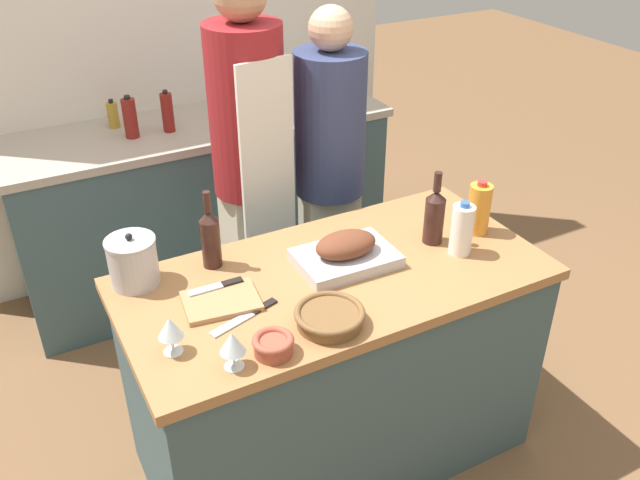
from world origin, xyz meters
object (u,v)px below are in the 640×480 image
(roasting_pan, at_px, (346,253))
(wine_bottle_dark, at_px, (210,237))
(juice_jug, at_px, (478,208))
(wine_glass_right, at_px, (232,343))
(wine_bottle_green, at_px, (434,215))
(person_cook_aproned, at_px, (250,160))
(person_cook_guest, at_px, (330,167))
(mixing_bowl, at_px, (273,345))
(stand_mixer, at_px, (268,92))
(milk_jug, at_px, (462,230))
(knife_chef, at_px, (247,316))
(cutting_board, at_px, (221,301))
(wine_glass_left, at_px, (170,328))
(condiment_bottle_tall, at_px, (113,115))
(condiment_bottle_short, at_px, (130,118))
(stock_pot, at_px, (133,262))
(knife_paring, at_px, (218,286))
(condiment_bottle_extra, at_px, (167,112))
(wicker_basket, at_px, (330,317))

(roasting_pan, relative_size, wine_bottle_dark, 1.22)
(juice_jug, bearing_deg, wine_glass_right, -165.68)
(juice_jug, height_order, wine_bottle_green, wine_bottle_green)
(person_cook_aproned, bearing_deg, person_cook_guest, -10.54)
(mixing_bowl, distance_m, stand_mixer, 1.76)
(milk_jug, distance_m, person_cook_guest, 0.84)
(knife_chef, xyz_separation_m, person_cook_aproned, (0.38, 0.85, 0.12))
(cutting_board, bearing_deg, roasting_pan, 1.62)
(juice_jug, distance_m, stand_mixer, 1.35)
(cutting_board, relative_size, milk_jug, 1.28)
(wine_glass_left, bearing_deg, mixing_bowl, -29.17)
(wine_bottle_green, height_order, person_cook_guest, person_cook_guest)
(wine_bottle_green, distance_m, condiment_bottle_tall, 1.75)
(wine_bottle_green, relative_size, knife_chef, 1.12)
(knife_chef, bearing_deg, condiment_bottle_short, 88.62)
(roasting_pan, xyz_separation_m, person_cook_guest, (0.32, 0.70, -0.03))
(stock_pot, xyz_separation_m, wine_bottle_dark, (0.27, -0.02, 0.03))
(knife_paring, xyz_separation_m, condiment_bottle_extra, (0.25, 1.30, 0.14))
(stock_pot, distance_m, milk_jug, 1.16)
(roasting_pan, distance_m, wine_bottle_green, 0.37)
(wicker_basket, relative_size, knife_paring, 1.19)
(condiment_bottle_extra, height_order, person_cook_guest, person_cook_guest)
(milk_jug, bearing_deg, stock_pot, 161.57)
(mixing_bowl, bearing_deg, cutting_board, 98.78)
(cutting_board, relative_size, person_cook_guest, 0.17)
(mixing_bowl, relative_size, wine_bottle_dark, 0.43)
(wine_bottle_dark, bearing_deg, mixing_bowl, -91.06)
(wine_bottle_dark, xyz_separation_m, wine_glass_right, (-0.14, -0.54, -0.03))
(mixing_bowl, height_order, knife_paring, mixing_bowl)
(condiment_bottle_tall, bearing_deg, condiment_bottle_short, -75.06)
(wicker_basket, bearing_deg, cutting_board, 134.52)
(stand_mixer, bearing_deg, mixing_bowl, -114.10)
(juice_jug, xyz_separation_m, condiment_bottle_extra, (-0.78, 1.39, 0.06))
(condiment_bottle_short, height_order, person_cook_aproned, person_cook_aproned)
(mixing_bowl, distance_m, milk_jug, 0.86)
(cutting_board, distance_m, stand_mixer, 1.51)
(stand_mixer, bearing_deg, milk_jug, -85.03)
(wicker_basket, bearing_deg, condiment_bottle_tall, 97.04)
(stock_pot, relative_size, wine_glass_right, 1.57)
(cutting_board, relative_size, wine_bottle_green, 0.93)
(stock_pot, distance_m, mixing_bowl, 0.62)
(juice_jug, bearing_deg, condiment_bottle_extra, 119.25)
(person_cook_aproned, bearing_deg, milk_jug, -68.89)
(wine_glass_left, relative_size, knife_paring, 0.67)
(cutting_board, bearing_deg, stand_mixer, 59.46)
(person_cook_aproned, bearing_deg, condiment_bottle_short, 111.22)
(wine_glass_right, relative_size, person_cook_aproned, 0.07)
(juice_jug, relative_size, knife_chef, 0.84)
(wicker_basket, relative_size, condiment_bottle_tall, 1.57)
(wicker_basket, relative_size, wine_glass_right, 1.81)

